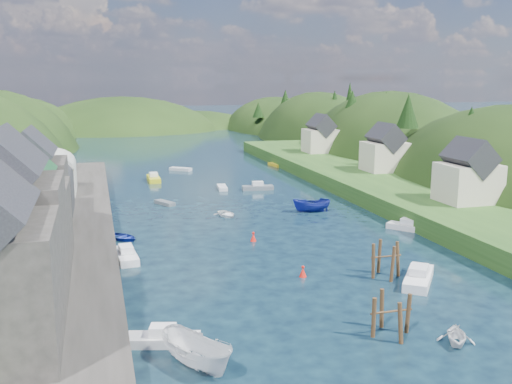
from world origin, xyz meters
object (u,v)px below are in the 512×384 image
object	(u,v)px
piling_cluster_far	(386,263)
channel_buoy_near	(303,272)
channel_buoy_far	(253,237)
piling_cluster_near	(391,319)

from	to	relation	value
piling_cluster_far	channel_buoy_near	bearing A→B (deg)	163.98
piling_cluster_far	channel_buoy_far	bearing A→B (deg)	120.32
piling_cluster_far	piling_cluster_near	bearing A→B (deg)	-116.65
piling_cluster_near	channel_buoy_near	xyz separation A→B (m)	(-1.77, 13.35, -0.76)
channel_buoy_near	channel_buoy_far	world-z (taller)	same
piling_cluster_near	channel_buoy_far	world-z (taller)	piling_cluster_near
channel_buoy_near	channel_buoy_far	xyz separation A→B (m)	(-1.29, 12.75, 0.00)
piling_cluster_near	channel_buoy_far	bearing A→B (deg)	96.70
piling_cluster_near	piling_cluster_far	distance (m)	12.56
channel_buoy_near	piling_cluster_near	bearing A→B (deg)	-82.44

